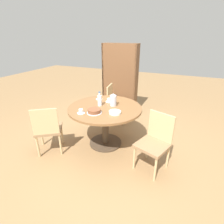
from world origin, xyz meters
TOP-DOWN VIEW (x-y plane):
  - ground_plane at (0.00, 0.00)m, footprint 14.00×14.00m
  - dining_table at (0.00, 0.00)m, footprint 1.27×1.27m
  - chair_a at (-0.19, 0.96)m, footprint 0.47×0.47m
  - chair_b at (-0.77, -0.60)m, footprint 0.58×0.58m
  - chair_c at (0.94, -0.27)m, footprint 0.54×0.54m
  - bookshelf at (-0.30, 1.52)m, footprint 0.86×0.28m
  - coffee_pot at (0.10, 0.12)m, footprint 0.12×0.12m
  - water_bottle at (-0.11, 0.02)m, footprint 0.07×0.07m
  - cake_main at (-0.04, -0.30)m, footprint 0.24×0.24m
  - cup_a at (-0.28, 0.32)m, footprint 0.12×0.12m
  - cup_b at (-0.04, 0.26)m, footprint 0.12×0.12m
  - cup_c at (-0.24, -0.39)m, footprint 0.12×0.12m
  - cup_d at (-0.05, 0.49)m, footprint 0.12×0.12m
  - plate_stack at (0.26, -0.18)m, footprint 0.19×0.19m

SIDE VIEW (x-z plane):
  - ground_plane at x=0.00m, z-range 0.00..0.00m
  - chair_a at x=-0.19m, z-range 0.03..0.89m
  - chair_b at x=-0.77m, z-range 0.03..0.89m
  - chair_c at x=0.94m, z-range 0.03..0.89m
  - dining_table at x=0.00m, z-range 0.21..0.95m
  - plate_stack at x=0.26m, z-range 0.74..0.78m
  - cup_a at x=-0.28m, z-range 0.74..0.81m
  - cup_b at x=-0.04m, z-range 0.74..0.81m
  - cup_c at x=-0.24m, z-range 0.74..0.81m
  - cup_d at x=-0.05m, z-range 0.74..0.81m
  - cake_main at x=-0.04m, z-range 0.74..0.81m
  - bookshelf at x=-0.30m, z-range -0.04..1.67m
  - coffee_pot at x=0.10m, z-range 0.73..0.96m
  - water_bottle at x=-0.11m, z-range 0.72..0.97m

